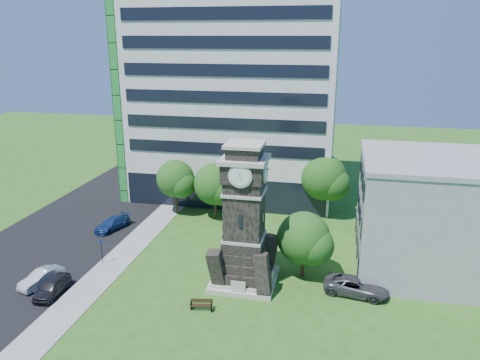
% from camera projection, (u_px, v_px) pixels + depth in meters
% --- Properties ---
extents(ground, '(160.00, 160.00, 0.00)m').
position_uv_depth(ground, '(204.00, 289.00, 39.12)').
color(ground, '#2B5819').
rests_on(ground, ground).
extents(sidewalk, '(3.00, 70.00, 0.06)m').
position_uv_depth(sidewalk, '(126.00, 252.00, 45.70)').
color(sidewalk, gray).
rests_on(sidewalk, ground).
extents(street, '(14.00, 80.00, 0.02)m').
position_uv_depth(street, '(48.00, 245.00, 47.43)').
color(street, black).
rests_on(street, ground).
extents(clock_tower, '(5.40, 5.40, 12.22)m').
position_uv_depth(clock_tower, '(244.00, 225.00, 38.81)').
color(clock_tower, beige).
rests_on(clock_tower, ground).
extents(office_tall, '(26.20, 15.11, 28.60)m').
position_uv_depth(office_tall, '(235.00, 85.00, 59.67)').
color(office_tall, white).
rests_on(office_tall, ground).
extents(office_low, '(15.20, 12.20, 10.40)m').
position_uv_depth(office_low, '(447.00, 216.00, 40.99)').
color(office_low, '#9A9CA0').
rests_on(office_low, ground).
extents(car_street_south, '(1.81, 4.08, 1.37)m').
position_uv_depth(car_street_south, '(52.00, 287.00, 38.17)').
color(car_street_south, black).
rests_on(car_street_south, ground).
extents(car_street_mid, '(2.59, 4.20, 1.31)m').
position_uv_depth(car_street_mid, '(42.00, 278.00, 39.64)').
color(car_street_mid, '#B5B8BE').
rests_on(car_street_mid, ground).
extents(car_street_north, '(3.10, 4.74, 1.28)m').
position_uv_depth(car_street_north, '(112.00, 224.00, 51.04)').
color(car_street_north, navy).
rests_on(car_street_north, ground).
extents(car_east_lot, '(5.52, 3.17, 1.45)m').
position_uv_depth(car_east_lot, '(356.00, 286.00, 38.20)').
color(car_east_lot, '#454449').
rests_on(car_east_lot, ground).
extents(park_bench, '(1.72, 0.46, 0.89)m').
position_uv_depth(park_bench, '(201.00, 304.00, 36.08)').
color(park_bench, black).
rests_on(park_bench, ground).
extents(street_sign, '(0.57, 0.06, 2.37)m').
position_uv_depth(street_sign, '(102.00, 249.00, 43.06)').
color(street_sign, black).
rests_on(street_sign, ground).
extents(tree_nw, '(4.86, 4.42, 6.51)m').
position_uv_depth(tree_nw, '(176.00, 180.00, 54.70)').
color(tree_nw, '#332114').
rests_on(tree_nw, ground).
extents(tree_nc, '(5.28, 4.80, 6.51)m').
position_uv_depth(tree_nc, '(215.00, 185.00, 53.30)').
color(tree_nc, '#332114').
rests_on(tree_nc, ground).
extents(tree_ne, '(5.80, 5.28, 7.33)m').
position_uv_depth(tree_ne, '(324.00, 179.00, 53.81)').
color(tree_ne, '#332114').
rests_on(tree_ne, ground).
extents(tree_east, '(5.07, 4.61, 5.92)m').
position_uv_depth(tree_east, '(304.00, 240.00, 40.33)').
color(tree_east, '#332114').
rests_on(tree_east, ground).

